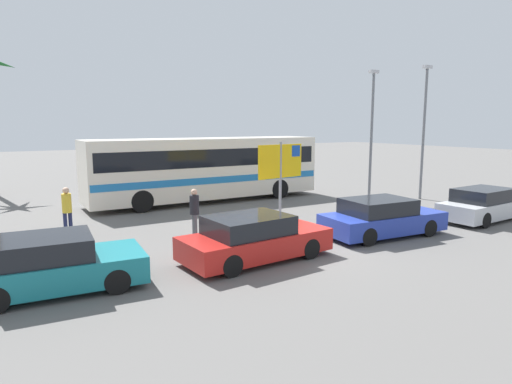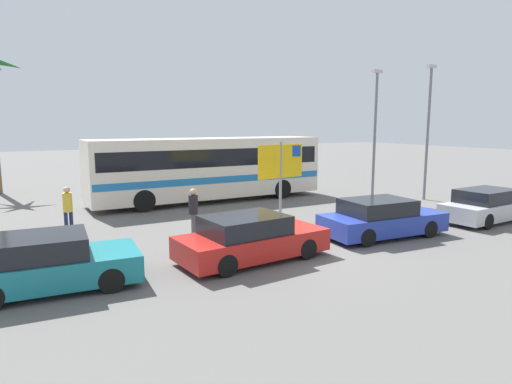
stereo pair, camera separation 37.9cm
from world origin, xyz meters
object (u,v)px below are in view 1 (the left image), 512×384
object	(u,v)px
car_silver	(485,205)
car_blue	(381,218)
car_red	(254,239)
ferry_sign	(281,164)
bus_front_coach	(206,166)
pedestrian_by_bus	(67,207)
pedestrian_crossing_lot	(194,209)
car_teal	(54,265)

from	to	relation	value
car_silver	car_blue	size ratio (longest dim) A/B	1.01
car_red	ferry_sign	bearing A→B (deg)	42.58
bus_front_coach	pedestrian_by_bus	size ratio (longest dim) A/B	6.84
car_silver	pedestrian_crossing_lot	size ratio (longest dim) A/B	2.66
ferry_sign	car_silver	world-z (taller)	ferry_sign
car_silver	pedestrian_by_bus	distance (m)	16.06
car_silver	car_blue	distance (m)	5.50
car_red	pedestrian_crossing_lot	xyz separation A→B (m)	(-0.46, 3.20, 0.37)
car_red	pedestrian_by_bus	size ratio (longest dim) A/B	2.59
ferry_sign	car_red	distance (m)	5.19
bus_front_coach	pedestrian_crossing_lot	world-z (taller)	bus_front_coach
car_blue	pedestrian_crossing_lot	world-z (taller)	pedestrian_crossing_lot
car_red	car_blue	world-z (taller)	same
ferry_sign	pedestrian_by_bus	world-z (taller)	ferry_sign
bus_front_coach	car_red	size ratio (longest dim) A/B	2.64
car_teal	pedestrian_by_bus	distance (m)	5.43
car_silver	car_teal	distance (m)	15.94
bus_front_coach	car_teal	size ratio (longest dim) A/B	2.89
ferry_sign	pedestrian_crossing_lot	distance (m)	4.07
bus_front_coach	pedestrian_by_bus	bearing A→B (deg)	-150.96
car_red	bus_front_coach	bearing A→B (deg)	69.02
bus_front_coach	car_red	world-z (taller)	bus_front_coach
car_red	car_blue	size ratio (longest dim) A/B	1.00
pedestrian_by_bus	car_teal	bearing A→B (deg)	-25.90
ferry_sign	pedestrian_crossing_lot	xyz separation A→B (m)	(-3.83, -0.38, -1.32)
ferry_sign	car_teal	world-z (taller)	ferry_sign
bus_front_coach	car_red	bearing A→B (deg)	-106.83
car_red	car_blue	xyz separation A→B (m)	(5.24, 0.10, 0.00)
car_teal	pedestrian_crossing_lot	world-z (taller)	pedestrian_crossing_lot
ferry_sign	car_blue	distance (m)	4.29
pedestrian_crossing_lot	pedestrian_by_bus	bearing A→B (deg)	154.73
ferry_sign	car_red	bearing A→B (deg)	-141.32
bus_front_coach	pedestrian_by_bus	distance (m)	8.13
car_teal	pedestrian_by_bus	bearing A→B (deg)	83.64
ferry_sign	car_silver	xyz separation A→B (m)	(7.36, -3.87, -1.69)
car_silver	car_teal	world-z (taller)	same
bus_front_coach	pedestrian_crossing_lot	xyz separation A→B (m)	(-3.38, -6.44, -0.78)
pedestrian_crossing_lot	pedestrian_by_bus	world-z (taller)	pedestrian_by_bus
car_red	pedestrian_by_bus	distance (m)	7.07
bus_front_coach	car_silver	size ratio (longest dim) A/B	2.60
bus_front_coach	car_red	xyz separation A→B (m)	(-2.92, -9.64, -1.15)
car_silver	pedestrian_crossing_lot	xyz separation A→B (m)	(-11.19, 3.49, 0.37)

